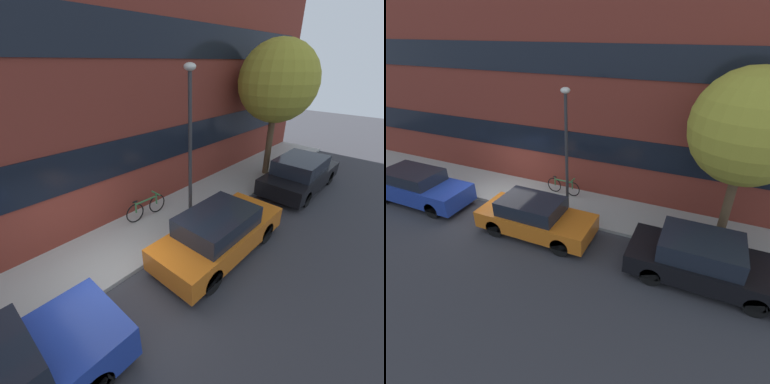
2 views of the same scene
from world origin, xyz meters
TOP-DOWN VIEW (x-y plane):
  - ground_plane at (0.00, 0.00)m, footprint 56.00×56.00m
  - sidewalk_strip at (0.00, 1.18)m, footprint 28.00×2.36m
  - rowhouse_facade at (0.00, 2.81)m, footprint 28.00×1.02m
  - parked_car_blue at (-3.02, -1.05)m, footprint 4.49×1.61m
  - parked_car_orange at (2.54, -1.05)m, footprint 4.06×1.60m
  - parked_car_black at (8.00, -1.05)m, footprint 4.24×1.78m
  - fire_hydrant at (-3.67, 0.46)m, footprint 0.48×0.27m
  - bicycle at (2.26, 1.75)m, footprint 1.55×0.44m
  - street_tree at (8.43, 0.67)m, footprint 3.18×3.18m
  - lamp_post at (3.05, 0.50)m, footprint 0.32×0.32m

SIDE VIEW (x-z plane):
  - ground_plane at x=0.00m, z-range 0.00..0.00m
  - sidewalk_strip at x=0.00m, z-range 0.00..0.11m
  - fire_hydrant at x=-3.67m, z-range 0.12..0.83m
  - bicycle at x=2.26m, z-range 0.11..0.86m
  - parked_car_orange at x=2.54m, z-range 0.00..1.34m
  - parked_car_black at x=8.00m, z-range -0.01..1.38m
  - parked_car_blue at x=-3.02m, z-range 0.00..1.41m
  - lamp_post at x=3.05m, z-range 0.65..5.32m
  - street_tree at x=8.43m, z-range 1.27..6.79m
  - rowhouse_facade at x=0.00m, z-range 0.01..9.86m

